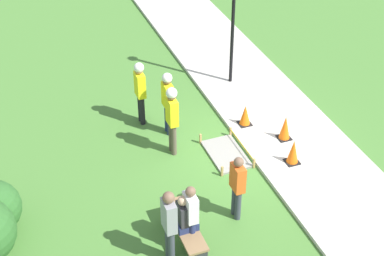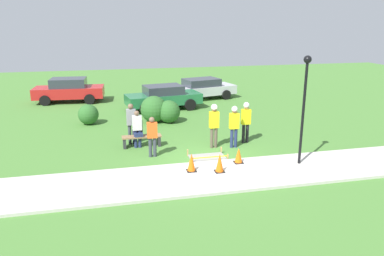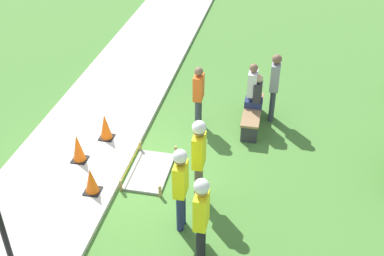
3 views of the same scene
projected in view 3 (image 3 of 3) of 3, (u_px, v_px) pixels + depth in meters
ground_plane at (129, 167)px, 10.92m from camera, size 60.00×60.00×0.00m
sidewalk at (73, 157)px, 11.12m from camera, size 28.00×2.73×0.10m
wet_concrete_patch at (150, 171)px, 10.72m from camera, size 1.47×0.91×0.28m
traffic_cone_near_patch at (105, 127)px, 11.51m from camera, size 0.34×0.34×0.66m
traffic_cone_far_patch at (78, 148)px, 10.78m from camera, size 0.34×0.34×0.68m
traffic_cone_sidewalk_edge at (91, 181)px, 9.90m from camera, size 0.34×0.34×0.59m
park_bench at (252, 113)px, 12.16m from camera, size 1.70×0.44×0.50m
person_seated_on_bench at (256, 94)px, 11.97m from camera, size 0.36×0.44×0.89m
worker_supervisor at (181, 183)px, 8.76m from camera, size 0.40×0.26×1.83m
worker_assistant at (199, 154)px, 9.38m from camera, size 0.40×0.28×1.92m
worker_trainee at (201, 214)px, 8.07m from camera, size 0.40×0.27×1.85m
bystander_in_orange_shirt at (199, 94)px, 11.81m from camera, size 0.40×0.22×1.65m
bystander_in_gray_shirt at (252, 90)px, 12.00m from camera, size 0.40×0.22×1.64m
bystander_in_white_shirt at (274, 83)px, 12.00m from camera, size 0.40×0.24×1.84m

